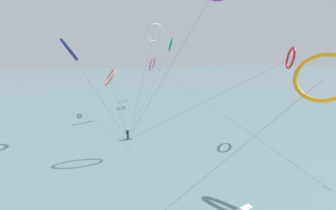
# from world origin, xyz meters

# --- Properties ---
(sea_water) EXTENTS (400.00, 200.00, 0.08)m
(sea_water) POSITION_xyz_m (0.00, 106.84, 0.04)
(sea_water) COLOR slate
(sea_water) RESTS_ON ground
(surfer_cobalt) EXTENTS (1.40, 0.73, 1.70)m
(surfer_cobalt) POSITION_xyz_m (-3.74, 29.11, 0.82)
(surfer_cobalt) COLOR #2647B7
(surfer_cobalt) RESTS_ON ground
(kite_teal) EXTENTS (16.80, 22.16, 16.94)m
(kite_teal) POSITION_xyz_m (11.85, 49.39, 15.20)
(kite_teal) COLOR teal
(kite_teal) RESTS_ON ground
(kite_ivory) EXTENTS (10.28, 12.31, 18.69)m
(kite_ivory) POSITION_xyz_m (4.56, 40.15, 16.94)
(kite_ivory) COLOR silver
(kite_ivory) RESTS_ON ground
(kite_magenta) EXTENTS (3.99, 50.46, 11.97)m
(kite_magenta) POSITION_xyz_m (9.45, 56.83, 10.05)
(kite_magenta) COLOR #CC288E
(kite_magenta) RESTS_ON ground
(kite_coral) EXTENTS (2.59, 18.76, 9.91)m
(kite_coral) POSITION_xyz_m (-3.71, 45.74, 8.06)
(kite_coral) COLOR #EA7260
(kite_coral) RESTS_ON ground
(kite_amber) EXTENTS (20.70, 5.49, 13.18)m
(kite_amber) POSITION_xyz_m (10.15, 10.19, 10.94)
(kite_amber) COLOR orange
(kite_amber) RESTS_ON ground
(kite_navy) EXTENTS (8.38, 5.26, 15.13)m
(kite_navy) POSITION_xyz_m (-10.86, 32.49, 13.49)
(kite_navy) COLOR navy
(kite_navy) RESTS_ON ground
(kite_crimson) EXTENTS (23.60, 9.86, 13.95)m
(kite_crimson) POSITION_xyz_m (18.60, 20.78, 12.31)
(kite_crimson) COLOR red
(kite_crimson) RESTS_ON ground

